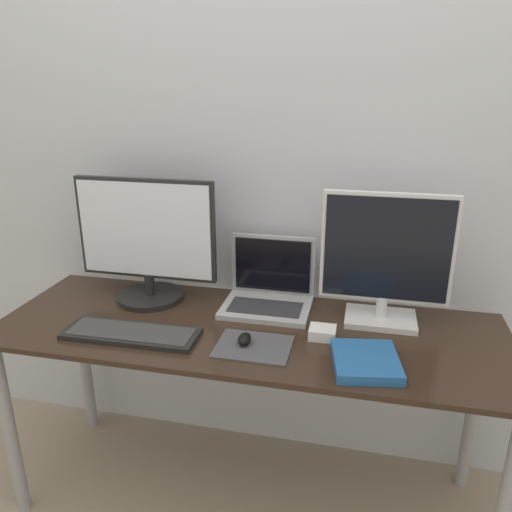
# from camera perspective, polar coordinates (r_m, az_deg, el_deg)

# --- Properties ---
(wall_back) EXTENTS (7.00, 0.05, 2.50)m
(wall_back) POSITION_cam_1_polar(r_m,az_deg,el_deg) (1.83, 1.69, 12.45)
(wall_back) COLOR silver
(wall_back) RESTS_ON ground_plane
(desk) EXTENTS (1.68, 0.58, 0.70)m
(desk) POSITION_cam_1_polar(r_m,az_deg,el_deg) (1.71, -0.90, -10.97)
(desk) COLOR #332319
(desk) RESTS_ON ground_plane
(monitor_left) EXTENTS (0.51, 0.25, 0.45)m
(monitor_left) POSITION_cam_1_polar(r_m,az_deg,el_deg) (1.83, -12.40, 1.57)
(monitor_left) COLOR black
(monitor_left) RESTS_ON desk
(monitor_right) EXTENTS (0.42, 0.16, 0.44)m
(monitor_right) POSITION_cam_1_polar(r_m,az_deg,el_deg) (1.67, 14.61, -0.41)
(monitor_right) COLOR silver
(monitor_right) RESTS_ON desk
(laptop) EXTENTS (0.31, 0.24, 0.24)m
(laptop) POSITION_cam_1_polar(r_m,az_deg,el_deg) (1.80, 1.49, -3.85)
(laptop) COLOR #ADADB2
(laptop) RESTS_ON desk
(keyboard) EXTENTS (0.43, 0.15, 0.02)m
(keyboard) POSITION_cam_1_polar(r_m,az_deg,el_deg) (1.65, -14.07, -8.58)
(keyboard) COLOR black
(keyboard) RESTS_ON desk
(mousepad) EXTENTS (0.23, 0.18, 0.00)m
(mousepad) POSITION_cam_1_polar(r_m,az_deg,el_deg) (1.55, -0.28, -10.29)
(mousepad) COLOR #47474C
(mousepad) RESTS_ON desk
(mouse) EXTENTS (0.04, 0.06, 0.03)m
(mouse) POSITION_cam_1_polar(r_m,az_deg,el_deg) (1.55, -1.32, -9.47)
(mouse) COLOR black
(mouse) RESTS_ON mousepad
(book) EXTENTS (0.21, 0.23, 0.03)m
(book) POSITION_cam_1_polar(r_m,az_deg,el_deg) (1.48, 12.44, -11.66)
(book) COLOR #235B9E
(book) RESTS_ON desk
(power_brick) EXTENTS (0.08, 0.07, 0.03)m
(power_brick) POSITION_cam_1_polar(r_m,az_deg,el_deg) (1.61, 7.60, -8.68)
(power_brick) COLOR white
(power_brick) RESTS_ON desk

